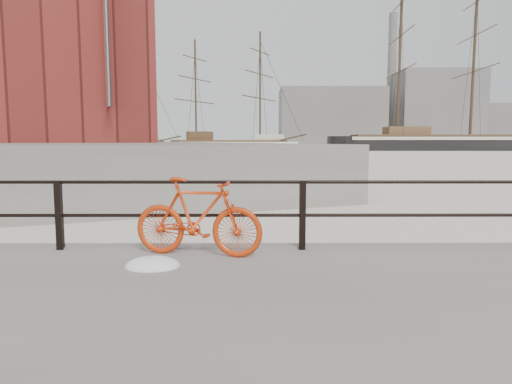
% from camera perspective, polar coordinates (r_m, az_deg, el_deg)
% --- Properties ---
extents(far_quay, '(78.44, 148.07, 1.80)m').
position_cam_1_polar(far_quay, '(86.40, -24.80, 5.20)').
color(far_quay, gray).
rests_on(far_quay, ground).
extents(bicycle, '(1.80, 0.62, 1.08)m').
position_cam_1_polar(bicycle, '(6.25, -7.28, -3.10)').
color(bicycle, red).
rests_on(bicycle, promenade).
extents(barque_black, '(61.72, 21.83, 34.52)m').
position_cam_1_polar(barque_black, '(97.35, 25.09, 4.73)').
color(barque_black, black).
rests_on(barque_black, ground).
extents(schooner_mid, '(30.35, 23.56, 20.25)m').
position_cam_1_polar(schooner_mid, '(78.80, -3.63, 5.06)').
color(schooner_mid, silver).
rests_on(schooner_mid, ground).
extents(schooner_left, '(26.78, 14.44, 19.36)m').
position_cam_1_polar(schooner_left, '(85.59, -17.90, 4.87)').
color(schooner_left, white).
rests_on(schooner_left, ground).
extents(workboat_far, '(10.54, 7.10, 7.00)m').
position_cam_1_polar(workboat_far, '(61.38, -26.95, 3.97)').
color(workboat_far, black).
rests_on(workboat_far, ground).
extents(apartment_mustard, '(26.02, 22.15, 22.20)m').
position_cam_1_polar(apartment_mustard, '(54.74, -29.16, 17.24)').
color(apartment_mustard, gold).
rests_on(apartment_mustard, far_quay).
extents(apartment_cream, '(24.16, 21.40, 21.20)m').
position_cam_1_polar(apartment_cream, '(77.25, -27.06, 13.57)').
color(apartment_cream, beige).
rests_on(apartment_cream, far_quay).
extents(apartment_grey, '(26.02, 22.15, 23.20)m').
position_cam_1_polar(apartment_grey, '(99.15, -26.02, 12.47)').
color(apartment_grey, '#A9A9A4').
rests_on(apartment_grey, far_quay).
extents(apartment_brick, '(27.87, 22.90, 21.20)m').
position_cam_1_polar(apartment_brick, '(121.90, -25.30, 10.79)').
color(apartment_brick, brown).
rests_on(apartment_brick, far_quay).
extents(industrial_west, '(32.00, 18.00, 18.00)m').
position_cam_1_polar(industrial_west, '(148.78, 9.27, 9.11)').
color(industrial_west, gray).
rests_on(industrial_west, ground).
extents(industrial_mid, '(26.00, 20.00, 24.00)m').
position_cam_1_polar(industrial_mid, '(163.08, 21.39, 9.57)').
color(industrial_mid, gray).
rests_on(industrial_mid, ground).
extents(industrial_east, '(20.00, 16.00, 14.00)m').
position_cam_1_polar(industrial_east, '(176.95, 27.72, 7.38)').
color(industrial_east, gray).
rests_on(industrial_east, ground).
extents(smokestack, '(2.80, 2.80, 44.00)m').
position_cam_1_polar(smokestack, '(164.53, 16.55, 13.21)').
color(smokestack, gray).
rests_on(smokestack, ground).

